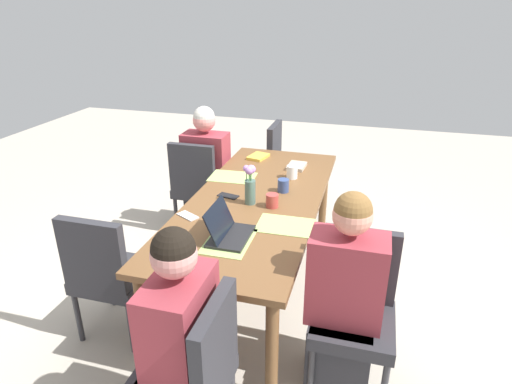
{
  "coord_description": "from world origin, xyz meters",
  "views": [
    {
      "loc": [
        2.74,
        0.77,
        2.04
      ],
      "look_at": [
        0.0,
        0.0,
        0.79
      ],
      "focal_mm": 30.64,
      "sensor_mm": 36.0,
      "label": 1
    }
  ],
  "objects_px": {
    "chair_near_left_mid": "(198,183)",
    "laptop_head_right_left_near": "(227,231)",
    "dining_table": "(256,208)",
    "book_blue_cover": "(297,166)",
    "chair_head_right_left_near": "(193,373)",
    "book_red_cover": "(258,157)",
    "flower_vase": "(250,183)",
    "coffee_mug_near_right": "(272,201)",
    "phone_silver": "(188,216)",
    "chair_head_left_right_mid": "(285,163)",
    "coffee_mug_near_left": "(283,186)",
    "phone_black": "(228,196)",
    "person_near_left_mid": "(207,178)",
    "chair_far_left_far": "(355,303)",
    "coffee_mug_centre_left": "(292,172)",
    "person_far_left_far": "(344,305)",
    "person_head_right_left_near": "(183,356)",
    "chair_near_right_near": "(108,270)"
  },
  "relations": [
    {
      "from": "coffee_mug_centre_left",
      "to": "phone_silver",
      "type": "distance_m",
      "value": 1.0
    },
    {
      "from": "dining_table",
      "to": "phone_silver",
      "type": "xyz_separation_m",
      "value": [
        0.39,
        -0.36,
        0.08
      ]
    },
    {
      "from": "chair_head_right_left_near",
      "to": "laptop_head_right_left_near",
      "type": "height_order",
      "value": "laptop_head_right_left_near"
    },
    {
      "from": "book_blue_cover",
      "to": "coffee_mug_centre_left",
      "type": "bearing_deg",
      "value": 4.47
    },
    {
      "from": "chair_far_left_far",
      "to": "phone_black",
      "type": "relative_size",
      "value": 6.0
    },
    {
      "from": "dining_table",
      "to": "chair_head_right_left_near",
      "type": "distance_m",
      "value": 1.41
    },
    {
      "from": "person_far_left_far",
      "to": "coffee_mug_near_right",
      "type": "height_order",
      "value": "person_far_left_far"
    },
    {
      "from": "person_far_left_far",
      "to": "flower_vase",
      "type": "bearing_deg",
      "value": -133.12
    },
    {
      "from": "flower_vase",
      "to": "coffee_mug_near_right",
      "type": "relative_size",
      "value": 3.07
    },
    {
      "from": "flower_vase",
      "to": "laptop_head_right_left_near",
      "type": "xyz_separation_m",
      "value": [
        0.5,
        0.0,
        -0.11
      ]
    },
    {
      "from": "person_far_left_far",
      "to": "book_red_cover",
      "type": "distance_m",
      "value": 1.88
    },
    {
      "from": "person_near_left_mid",
      "to": "flower_vase",
      "type": "height_order",
      "value": "person_near_left_mid"
    },
    {
      "from": "coffee_mug_near_right",
      "to": "chair_near_left_mid",
      "type": "bearing_deg",
      "value": -131.72
    },
    {
      "from": "chair_head_left_right_mid",
      "to": "phone_silver",
      "type": "distance_m",
      "value": 1.86
    },
    {
      "from": "laptop_head_right_left_near",
      "to": "book_red_cover",
      "type": "xyz_separation_m",
      "value": [
        -1.44,
        -0.2,
        -0.03
      ]
    },
    {
      "from": "chair_near_left_mid",
      "to": "laptop_head_right_left_near",
      "type": "distance_m",
      "value": 1.5
    },
    {
      "from": "coffee_mug_near_right",
      "to": "phone_black",
      "type": "height_order",
      "value": "coffee_mug_near_right"
    },
    {
      "from": "person_far_left_far",
      "to": "laptop_head_right_left_near",
      "type": "xyz_separation_m",
      "value": [
        -0.18,
        -0.72,
        0.25
      ]
    },
    {
      "from": "laptop_head_right_left_near",
      "to": "chair_near_left_mid",
      "type": "bearing_deg",
      "value": -150.11
    },
    {
      "from": "chair_head_right_left_near",
      "to": "coffee_mug_near_left",
      "type": "height_order",
      "value": "chair_head_right_left_near"
    },
    {
      "from": "person_near_left_mid",
      "to": "phone_silver",
      "type": "bearing_deg",
      "value": 16.02
    },
    {
      "from": "person_near_left_mid",
      "to": "chair_far_left_far",
      "type": "distance_m",
      "value": 2.07
    },
    {
      "from": "coffee_mug_centre_left",
      "to": "person_far_left_far",
      "type": "bearing_deg",
      "value": 23.67
    },
    {
      "from": "dining_table",
      "to": "book_blue_cover",
      "type": "height_order",
      "value": "book_blue_cover"
    },
    {
      "from": "coffee_mug_near_left",
      "to": "book_red_cover",
      "type": "bearing_deg",
      "value": -150.79
    },
    {
      "from": "chair_near_left_mid",
      "to": "coffee_mug_near_left",
      "type": "xyz_separation_m",
      "value": [
        0.52,
        0.91,
        0.29
      ]
    },
    {
      "from": "chair_near_left_mid",
      "to": "flower_vase",
      "type": "distance_m",
      "value": 1.14
    },
    {
      "from": "chair_near_left_mid",
      "to": "laptop_head_right_left_near",
      "type": "bearing_deg",
      "value": 29.89
    },
    {
      "from": "book_blue_cover",
      "to": "chair_head_left_right_mid",
      "type": "bearing_deg",
      "value": -158.27
    },
    {
      "from": "coffee_mug_centre_left",
      "to": "chair_head_left_right_mid",
      "type": "bearing_deg",
      "value": -165.09
    },
    {
      "from": "laptop_head_right_left_near",
      "to": "coffee_mug_near_left",
      "type": "bearing_deg",
      "value": 167.12
    },
    {
      "from": "chair_far_left_far",
      "to": "book_red_cover",
      "type": "distance_m",
      "value": 1.85
    },
    {
      "from": "dining_table",
      "to": "chair_head_right_left_near",
      "type": "relative_size",
      "value": 2.45
    },
    {
      "from": "dining_table",
      "to": "book_red_cover",
      "type": "xyz_separation_m",
      "value": [
        -0.85,
        -0.22,
        0.09
      ]
    },
    {
      "from": "person_head_right_left_near",
      "to": "person_near_left_mid",
      "type": "bearing_deg",
      "value": -161.37
    },
    {
      "from": "laptop_head_right_left_near",
      "to": "phone_silver",
      "type": "height_order",
      "value": "laptop_head_right_left_near"
    },
    {
      "from": "person_head_right_left_near",
      "to": "chair_far_left_far",
      "type": "bearing_deg",
      "value": 130.81
    },
    {
      "from": "coffee_mug_near_left",
      "to": "phone_black",
      "type": "distance_m",
      "value": 0.42
    },
    {
      "from": "chair_head_left_right_mid",
      "to": "flower_vase",
      "type": "relative_size",
      "value": 3.15
    },
    {
      "from": "dining_table",
      "to": "book_red_cover",
      "type": "relative_size",
      "value": 11.01
    },
    {
      "from": "dining_table",
      "to": "chair_head_left_right_mid",
      "type": "relative_size",
      "value": 2.45
    },
    {
      "from": "dining_table",
      "to": "phone_black",
      "type": "height_order",
      "value": "phone_black"
    },
    {
      "from": "chair_near_right_near",
      "to": "laptop_head_right_left_near",
      "type": "bearing_deg",
      "value": 105.09
    },
    {
      "from": "chair_head_left_right_mid",
      "to": "coffee_mug_centre_left",
      "type": "relative_size",
      "value": 8.71
    },
    {
      "from": "chair_head_left_right_mid",
      "to": "chair_far_left_far",
      "type": "bearing_deg",
      "value": 21.96
    },
    {
      "from": "laptop_head_right_left_near",
      "to": "phone_black",
      "type": "relative_size",
      "value": 2.13
    },
    {
      "from": "chair_head_left_right_mid",
      "to": "chair_near_right_near",
      "type": "bearing_deg",
      "value": -16.4
    },
    {
      "from": "flower_vase",
      "to": "phone_black",
      "type": "height_order",
      "value": "flower_vase"
    },
    {
      "from": "chair_head_right_left_near",
      "to": "laptop_head_right_left_near",
      "type": "distance_m",
      "value": 0.87
    },
    {
      "from": "book_red_cover",
      "to": "laptop_head_right_left_near",
      "type": "bearing_deg",
      "value": 21.49
    }
  ]
}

